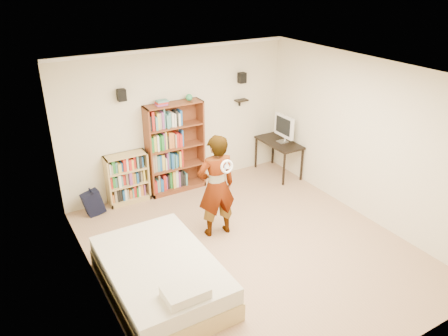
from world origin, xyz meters
The scene contains 14 objects.
ground centered at (0.00, 0.00, 0.00)m, with size 4.50×5.00×0.01m, color tan.
room_shell centered at (0.00, 0.00, 1.76)m, with size 4.52×5.02×2.71m.
crown_molding centered at (0.00, 0.00, 2.67)m, with size 4.50×5.00×0.06m.
speaker_left centered at (-1.05, 2.40, 2.00)m, with size 0.14×0.12×0.20m, color black.
speaker_right centered at (1.35, 2.40, 2.00)m, with size 0.14×0.12×0.20m, color black.
wall_shelf centered at (1.35, 2.41, 1.55)m, with size 0.25×0.16×0.03m, color black.
tall_bookshelf centered at (-0.15, 2.34, 0.87)m, with size 1.10×0.32×1.73m, color brown, non-canonical shape.
low_bookshelf centered at (-1.11, 2.36, 0.47)m, with size 0.75×0.28×0.94m, color tan, non-canonical shape.
computer_desk centered at (1.97, 1.93, 0.36)m, with size 0.52×1.05×0.71m, color black, non-canonical shape.
imac centered at (2.02, 1.88, 0.99)m, with size 0.11×0.55×0.55m, color white, non-canonical shape.
daybed centered at (-1.56, -0.21, 0.30)m, with size 1.34×2.06×0.61m, color beige, non-canonical shape.
person centered at (-0.23, 0.63, 0.85)m, with size 0.62×0.41×1.71m, color black.
wii_wheel centered at (-0.23, 0.31, 1.32)m, with size 0.21×0.21×0.04m, color white.
navy_bag centered at (-1.80, 2.22, 0.23)m, with size 0.34×0.22×0.47m, color black, non-canonical shape.
Camera 1 is at (-3.18, -4.62, 4.00)m, focal length 35.00 mm.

